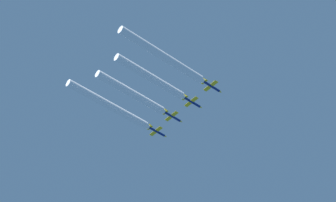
% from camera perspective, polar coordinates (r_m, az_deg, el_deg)
% --- Properties ---
extents(jet_far_left, '(7.37, 10.73, 2.58)m').
position_cam_1_polar(jet_far_left, '(300.62, -0.91, -2.60)').
color(jet_far_left, navy).
extents(jet_inner_left, '(7.37, 10.73, 2.58)m').
position_cam_1_polar(jet_inner_left, '(293.82, 0.42, -1.34)').
color(jet_inner_left, navy).
extents(jet_center, '(7.37, 10.73, 2.58)m').
position_cam_1_polar(jet_center, '(286.68, 2.08, -0.12)').
color(jet_center, navy).
extents(jet_inner_right, '(7.37, 10.73, 2.58)m').
position_cam_1_polar(jet_inner_right, '(280.28, 3.72, 1.22)').
color(jet_inner_right, navy).
extents(smoke_trail_far_left, '(3.35, 42.77, 3.35)m').
position_cam_1_polar(smoke_trail_far_left, '(288.86, -4.92, -0.39)').
color(smoke_trail_far_left, white).
extents(smoke_trail_inner_left, '(3.35, 35.60, 3.35)m').
position_cam_1_polar(smoke_trail_inner_left, '(283.38, -3.07, 0.65)').
color(smoke_trail_inner_left, white).
extents(smoke_trail_center, '(3.35, 35.58, 3.35)m').
position_cam_1_polar(smoke_trail_center, '(275.96, -1.43, 1.97)').
color(smoke_trail_center, white).
extents(smoke_trail_inner_right, '(3.35, 42.85, 3.35)m').
position_cam_1_polar(smoke_trail_inner_right, '(267.72, -0.40, 3.78)').
color(smoke_trail_inner_right, white).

